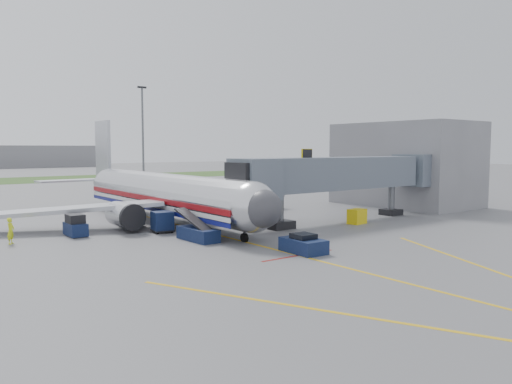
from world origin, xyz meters
TOP-DOWN VIEW (x-y plane):
  - ground at (0.00, 0.00)m, footprint 400.00×400.00m
  - grass_strip at (0.00, 90.00)m, footprint 300.00×25.00m
  - apron_markings at (0.00, -7.40)m, footprint 21.52×50.00m
  - airliner at (0.00, 15.25)m, footprint 32.10×35.67m
  - jet_bridge at (12.86, 5.00)m, footprint 25.30×4.00m
  - terminal at (30.00, 10.00)m, footprint 10.00×16.00m
  - light_mast_right at (25.00, 75.00)m, footprint 2.00×0.44m
  - pushback_tug at (0.89, -3.50)m, footprint 2.01×3.15m
  - baggage_tug at (-9.26, 12.09)m, footprint 1.30×2.48m
  - baggage_cart_a at (-3.00, 9.46)m, footprint 1.83×1.83m
  - baggage_cart_b at (-3.76, 13.96)m, footprint 2.05×2.05m
  - baggage_cart_c at (-3.66, 14.50)m, footprint 1.95×1.95m
  - belt_loader at (-2.50, 4.56)m, footprint 1.66×4.66m
  - ground_power_cart at (13.50, 3.00)m, footprint 1.86×1.39m
  - ramp_worker at (-14.06, 11.50)m, footprint 0.79×0.84m

SIDE VIEW (x-z plane):
  - ground at x=0.00m, z-range 0.00..0.00m
  - apron_markings at x=0.00m, z-range 0.00..0.01m
  - grass_strip at x=0.00m, z-range 0.00..0.01m
  - pushback_tug at x=0.89m, z-range -0.11..1.18m
  - belt_loader at x=-2.50m, z-range -0.57..1.69m
  - ground_power_cart at x=13.50m, z-range -0.01..1.35m
  - baggage_tug at x=-9.26m, z-range -0.10..1.63m
  - baggage_cart_a at x=-3.00m, z-range 0.02..1.75m
  - baggage_cart_b at x=-3.76m, z-range 0.02..1.82m
  - ramp_worker at x=-14.06m, z-range 0.00..1.93m
  - baggage_cart_c at x=-3.66m, z-range 0.02..1.92m
  - airliner at x=0.00m, z-range -2.48..7.77m
  - jet_bridge at x=12.86m, z-range 1.02..7.92m
  - terminal at x=30.00m, z-range 0.00..10.00m
  - light_mast_right at x=25.00m, z-range 0.58..20.98m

